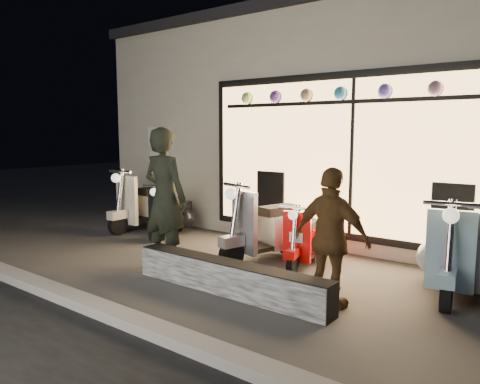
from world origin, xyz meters
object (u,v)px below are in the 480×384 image
(scooter_red, at_px, (307,239))
(woman, at_px, (331,239))
(graffiti_barrier, at_px, (229,278))
(scooter_silver, at_px, (276,228))
(man, at_px, (165,198))

(scooter_red, bearing_deg, woman, -64.36)
(graffiti_barrier, xyz_separation_m, scooter_silver, (-0.44, 1.70, 0.26))
(graffiti_barrier, height_order, scooter_red, scooter_red)
(scooter_silver, height_order, scooter_red, scooter_silver)
(scooter_silver, bearing_deg, woman, -24.36)
(scooter_silver, distance_m, man, 1.77)
(scooter_red, bearing_deg, graffiti_barrier, -104.51)
(woman, bearing_deg, graffiti_barrier, 20.30)
(scooter_silver, relative_size, man, 0.81)
(scooter_red, height_order, woman, woman)
(man, bearing_deg, woman, 176.81)
(scooter_red, bearing_deg, man, -149.95)
(scooter_silver, height_order, man, man)
(graffiti_barrier, distance_m, woman, 1.36)
(scooter_red, distance_m, woman, 1.85)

